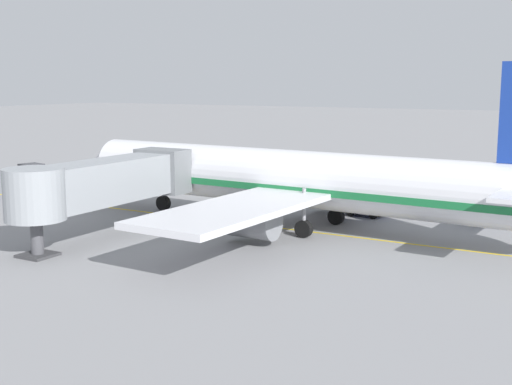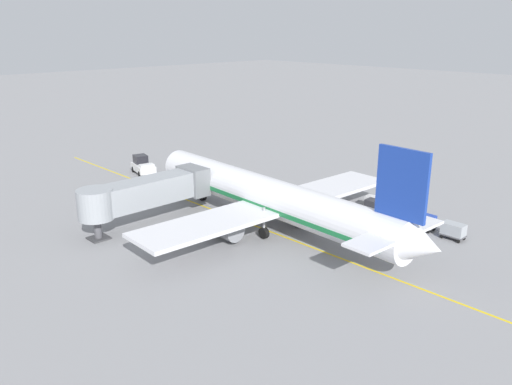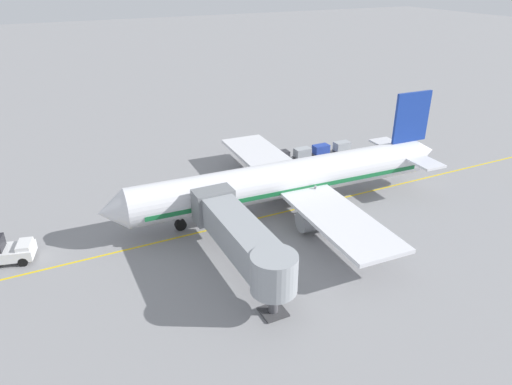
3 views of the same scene
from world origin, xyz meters
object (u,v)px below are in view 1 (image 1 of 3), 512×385
Objects in this scene: parked_airliner at (298,180)px; baggage_tug_lead at (414,195)px; baggage_tug_trailing at (475,213)px; baggage_cart_third_in_train at (501,203)px; ground_crew_wing_walker at (331,207)px; pushback_tractor at (37,179)px; baggage_tug_spare at (364,207)px; baggage_cart_second_in_train at (461,200)px; jet_bridge at (103,182)px; baggage_cart_front at (421,196)px.

baggage_tug_lead is at bearing -18.48° from parked_airliner.
baggage_cart_third_in_train is at bearing -17.65° from baggage_tug_trailing.
baggage_tug_lead and baggage_tug_trailing have the same top height.
ground_crew_wing_walker is (-4.08, 8.83, 0.24)m from baggage_tug_trailing.
baggage_cart_third_in_train is at bearing -45.87° from parked_airliner.
pushback_tractor is 27.52m from ground_crew_wing_walker.
baggage_tug_lead is 6.84m from baggage_tug_spare.
pushback_tractor is at bearing 98.30° from baggage_tug_trailing.
baggage_tug_trailing is at bearing -153.56° from baggage_cart_second_in_train.
parked_airliner is at bearing 161.32° from ground_crew_wing_walker.
jet_bridge reaches higher than baggage_tug_trailing.
baggage_tug_trailing is 3.59m from baggage_cart_third_in_train.
baggage_tug_spare is 9.81m from baggage_cart_third_in_train.
baggage_cart_second_in_train is at bearing 89.39° from baggage_cart_third_in_train.
baggage_tug_trailing is (5.30, -36.32, -0.39)m from pushback_tractor.
parked_airliner reaches higher than baggage_tug_spare.
baggage_tug_lead is at bearing 66.64° from baggage_cart_second_in_train.
baggage_tug_trailing is at bearing -50.63° from jet_bridge.
baggage_cart_front is 1.00× the size of baggage_cart_second_in_train.
baggage_cart_second_in_train is (4.88, -5.73, 0.24)m from baggage_tug_spare.
baggage_tug_spare reaches higher than baggage_cart_front.
parked_airliner reaches higher than baggage_cart_third_in_train.
baggage_cart_second_in_train is 2.80m from baggage_cart_third_in_train.
baggage_tug_trailing is 0.95× the size of baggage_cart_third_in_train.
baggage_tug_spare is at bearing 152.55° from baggage_cart_front.
jet_bridge is at bearing 137.72° from baggage_cart_second_in_train.
baggage_tug_lead reaches higher than baggage_cart_second_in_train.
baggage_cart_third_in_train is (19.04, -20.14, -2.51)m from jet_bridge.
jet_bridge is at bearing 140.71° from baggage_tug_spare.
ground_crew_wing_walker reaches higher than baggage_tug_spare.
baggage_tug_lead is at bearing 75.46° from baggage_cart_third_in_train.
parked_airliner is 26.58m from pushback_tractor.
pushback_tractor reaches higher than ground_crew_wing_walker.
ground_crew_wing_walker reaches higher than baggage_cart_third_in_train.
baggage_tug_trailing reaches higher than baggage_cart_third_in_train.
baggage_cart_front is (19.33, -14.28, -2.51)m from jet_bridge.
ground_crew_wing_walker is at bearing 127.07° from baggage_cart_third_in_train.
parked_airliner is 13.33m from baggage_tug_lead.
jet_bridge reaches higher than baggage_cart_second_in_train.
baggage_tug_trailing is 6.04m from baggage_cart_front.
baggage_cart_front is at bearing 87.24° from baggage_cart_third_in_train.
parked_airliner is at bearing 154.90° from baggage_cart_front.
baggage_tug_spare reaches higher than baggage_cart_second_in_train.
parked_airliner is 12.51m from baggage_tug_trailing.
parked_airliner is at bearing 161.52° from baggage_tug_lead.
baggage_cart_front is 1.00× the size of baggage_cart_third_in_train.
baggage_tug_lead is 7.74m from baggage_tug_trailing.
parked_airliner is 14.46× the size of baggage_tug_spare.
baggage_tug_lead is 1.79m from baggage_cart_front.
baggage_tug_lead is at bearing -18.41° from ground_crew_wing_walker.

